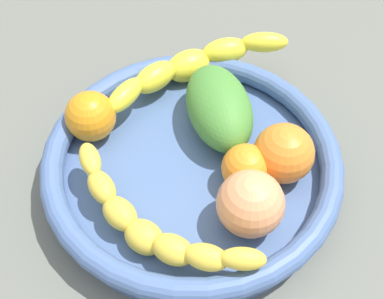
% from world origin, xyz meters
% --- Properties ---
extents(kitchen_counter, '(1.20, 1.20, 0.03)m').
position_xyz_m(kitchen_counter, '(0.00, 0.00, 0.01)').
color(kitchen_counter, '#5E6158').
rests_on(kitchen_counter, ground).
extents(fruit_bowl, '(0.33, 0.33, 0.05)m').
position_xyz_m(fruit_bowl, '(0.00, 0.00, 0.05)').
color(fruit_bowl, '#486499').
rests_on(fruit_bowl, kitchen_counter).
extents(banana_draped_left, '(0.09, 0.23, 0.05)m').
position_xyz_m(banana_draped_left, '(0.09, 0.04, 0.08)').
color(banana_draped_left, yellow).
rests_on(banana_draped_left, fruit_bowl).
extents(banana_draped_right, '(0.25, 0.09, 0.05)m').
position_xyz_m(banana_draped_right, '(-0.08, -0.10, 0.08)').
color(banana_draped_right, yellow).
rests_on(banana_draped_right, fruit_bowl).
extents(orange_front, '(0.06, 0.06, 0.06)m').
position_xyz_m(orange_front, '(-0.07, 0.07, 0.09)').
color(orange_front, orange).
rests_on(orange_front, fruit_bowl).
extents(orange_mid_left, '(0.05, 0.05, 0.05)m').
position_xyz_m(orange_mid_left, '(-0.03, 0.05, 0.08)').
color(orange_mid_left, orange).
rests_on(orange_mid_left, fruit_bowl).
extents(orange_mid_right, '(0.06, 0.06, 0.06)m').
position_xyz_m(orange_mid_right, '(0.06, -0.11, 0.08)').
color(orange_mid_right, orange).
rests_on(orange_mid_right, fruit_bowl).
extents(peach_blush, '(0.07, 0.07, 0.07)m').
position_xyz_m(peach_blush, '(0.00, 0.09, 0.09)').
color(peach_blush, '#F19962').
rests_on(peach_blush, fruit_bowl).
extents(mango_green, '(0.12, 0.14, 0.06)m').
position_xyz_m(mango_green, '(-0.06, -0.03, 0.08)').
color(mango_green, '#468733').
rests_on(mango_green, fruit_bowl).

